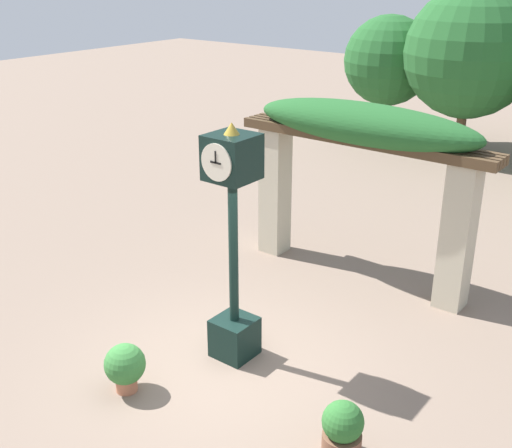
{
  "coord_description": "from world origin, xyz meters",
  "views": [
    {
      "loc": [
        5.01,
        -5.76,
        5.28
      ],
      "look_at": [
        -0.09,
        0.79,
        1.88
      ],
      "focal_mm": 45.0,
      "sensor_mm": 36.0,
      "label": 1
    }
  ],
  "objects": [
    {
      "name": "pedestal_clock",
      "position": [
        -0.09,
        0.29,
        1.78
      ],
      "size": [
        0.59,
        0.64,
        3.42
      ],
      "color": "black",
      "rests_on": "ground"
    },
    {
      "name": "potted_plant_near_right",
      "position": [
        2.19,
        -0.53,
        0.35
      ],
      "size": [
        0.49,
        0.49,
        0.71
      ],
      "color": "brown",
      "rests_on": "ground"
    },
    {
      "name": "potted_plant_near_left",
      "position": [
        -0.68,
        -1.24,
        0.38
      ],
      "size": [
        0.55,
        0.55,
        0.68
      ],
      "color": "#B26B4C",
      "rests_on": "ground"
    },
    {
      "name": "ground_plane",
      "position": [
        0.0,
        0.0,
        0.0
      ],
      "size": [
        60.0,
        60.0,
        0.0
      ],
      "primitive_type": "plane",
      "color": "#7F6B5B"
    },
    {
      "name": "pergola",
      "position": [
        0.0,
        3.59,
        2.41
      ],
      "size": [
        4.66,
        1.06,
        3.15
      ],
      "color": "#BCB299",
      "rests_on": "ground"
    }
  ]
}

